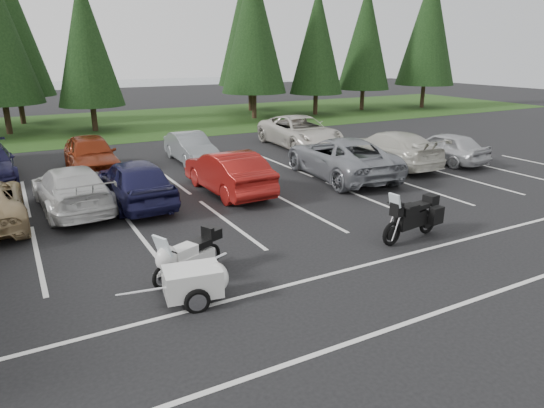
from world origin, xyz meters
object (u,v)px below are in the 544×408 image
Objects in this scene: car_near_5 at (228,172)px; car_far_2 at (91,154)px; car_near_4 at (134,181)px; adventure_motorcycle at (411,214)px; car_far_4 at (300,132)px; car_far_3 at (191,148)px; cargo_trailer at (193,285)px; car_near_8 at (444,147)px; car_near_7 at (389,149)px; car_near_6 at (340,157)px; car_near_3 at (72,188)px; touring_motorcycle at (188,252)px.

car_far_2 reaches higher than car_near_5.
car_near_4 is 9.20m from adventure_motorcycle.
car_near_4 is 0.79× the size of car_far_4.
car_near_4 is 1.15× the size of car_far_3.
car_far_4 is 3.51× the size of cargo_trailer.
car_far_2 reaches higher than car_near_8.
car_far_2 is at bearing -85.53° from car_near_4.
car_far_2 is at bearing -26.65° from car_near_8.
adventure_motorcycle is at bearing 52.49° from car_near_7.
car_near_7 is 1.30× the size of car_near_8.
car_near_5 reaches higher than car_far_3.
car_far_3 is at bearing -46.09° from car_near_6.
car_near_7 is 14.50m from cargo_trailer.
car_near_7 is (13.61, -0.10, 0.06)m from car_near_3.
car_near_5 is 5.70m from car_far_3.
car_far_4 is at bearing -151.24° from car_near_4.
adventure_motorcycle is at bearing -29.57° from touring_motorcycle.
car_far_4 is 13.87m from adventure_motorcycle.
touring_motorcycle is at bearing 85.72° from car_near_4.
touring_motorcycle reaches higher than cargo_trailer.
car_far_4 reaches higher than car_near_3.
car_near_6 is 3.21m from car_near_7.
car_far_3 is 12.52m from touring_motorcycle.
car_far_2 reaches higher than touring_motorcycle.
car_near_7 is 2.38× the size of touring_motorcycle.
adventure_motorcycle is at bearing -80.39° from car_far_3.
car_far_4 is at bearing 4.36° from car_far_2.
car_near_3 is 10.84m from adventure_motorcycle.
car_near_6 is at bearing 10.61° from car_near_7.
car_near_5 is at bearing -6.62° from car_near_8.
car_near_6 is at bearing -31.54° from car_far_2.
adventure_motorcycle is (-2.51, -6.72, -0.08)m from car_near_6.
car_near_5 is 7.27m from adventure_motorcycle.
car_far_4 is 2.44× the size of adventure_motorcycle.
car_near_7 is 13.63m from touring_motorcycle.
car_far_4 is at bearing -64.27° from car_near_8.
touring_motorcycle is 0.94× the size of adventure_motorcycle.
car_near_8 is (2.79, -0.68, -0.08)m from car_near_7.
car_near_3 is 1.20× the size of car_near_8.
car_far_2 is 4.52m from car_far_3.
car_far_4 is at bearing -158.50° from car_near_3.
car_far_4 reaches higher than touring_motorcycle.
cargo_trailer is (-0.06, -12.84, -0.42)m from car_far_2.
car_near_8 is at bearing -56.01° from car_far_4.
car_far_2 is 0.80× the size of car_far_4.
car_near_3 is at bearing 2.14° from car_near_6.
adventure_motorcycle is at bearing 109.07° from car_near_5.
car_near_8 is at bearing 34.15° from cargo_trailer.
car_far_4 is (-1.17, 5.83, 0.04)m from car_near_7.
car_far_3 is at bearing -127.35° from car_near_4.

